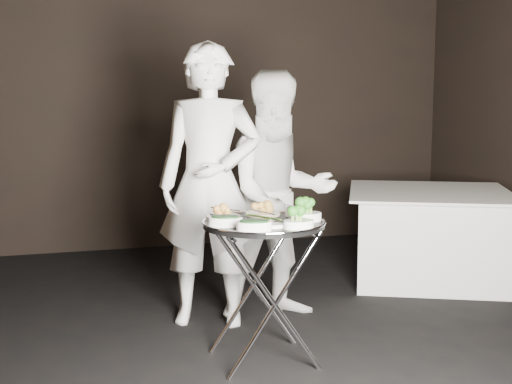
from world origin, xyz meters
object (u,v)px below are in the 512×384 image
object	(u,v)px
serving_tray	(264,223)
waiter_left	(210,185)
tray_stand	(264,285)
dining_table	(429,235)
waiter_right	(279,196)

from	to	relation	value
serving_tray	waiter_left	xyz separation A→B (m)	(-0.13, 0.77, 0.13)
tray_stand	waiter_left	xyz separation A→B (m)	(-0.13, 0.77, 0.48)
tray_stand	dining_table	xyz separation A→B (m)	(1.82, 1.32, -0.08)
serving_tray	dining_table	world-z (taller)	serving_tray
tray_stand	waiter_left	bearing A→B (deg)	99.47
tray_stand	waiter_right	xyz separation A→B (m)	(0.34, 0.75, 0.39)
waiter_left	waiter_right	bearing A→B (deg)	18.51
serving_tray	dining_table	bearing A→B (deg)	36.10
tray_stand	serving_tray	bearing A→B (deg)	180.00
dining_table	waiter_right	bearing A→B (deg)	-158.84
waiter_left	waiter_right	world-z (taller)	waiter_left
waiter_right	dining_table	world-z (taller)	waiter_right
waiter_right	dining_table	size ratio (longest dim) A/B	1.30
waiter_left	tray_stand	bearing A→B (deg)	-60.13
serving_tray	dining_table	xyz separation A→B (m)	(1.82, 1.32, -0.43)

